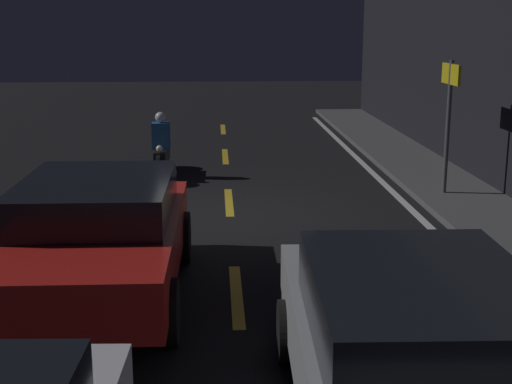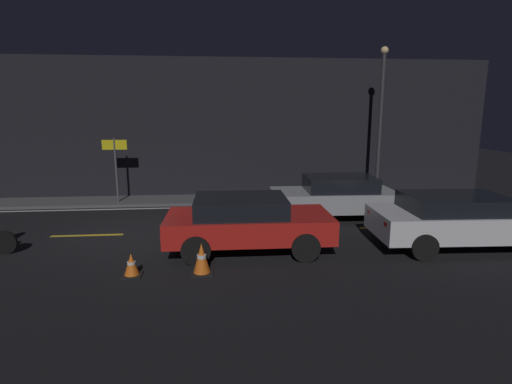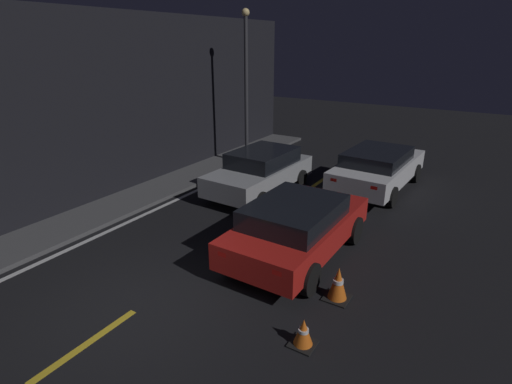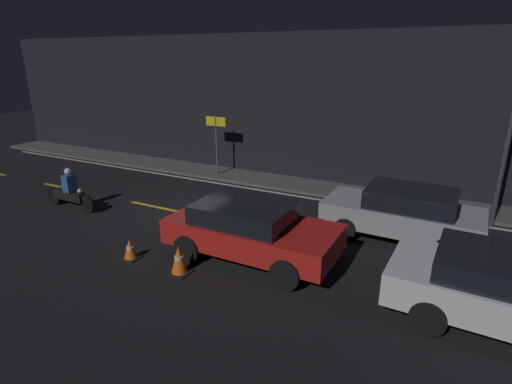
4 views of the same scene
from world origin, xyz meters
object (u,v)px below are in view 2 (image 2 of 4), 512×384
hatchback_silver (335,196)px  traffic_cone_mid (202,259)px  taxi_red (247,221)px  traffic_cone_near (131,265)px  street_lamp (381,118)px  sedan_white (460,219)px  shop_sign (115,157)px

hatchback_silver → traffic_cone_mid: 6.01m
taxi_red → traffic_cone_near: 2.98m
taxi_red → street_lamp: bearing=43.0°
hatchback_silver → traffic_cone_mid: bearing=47.5°
sedan_white → street_lamp: bearing=94.5°
traffic_cone_near → street_lamp: bearing=38.5°
hatchback_silver → shop_sign: bearing=-17.8°
taxi_red → sedan_white: taxi_red is taller
hatchback_silver → sedan_white: bearing=129.2°
shop_sign → street_lamp: street_lamp is taller
hatchback_silver → street_lamp: bearing=-136.4°
street_lamp → shop_sign: bearing=175.9°
sedan_white → street_lamp: (-0.18, 5.11, 2.49)m
taxi_red → shop_sign: bearing=129.7°
traffic_cone_mid → shop_sign: size_ratio=0.28×
traffic_cone_mid → street_lamp: (6.40, 6.28, 2.90)m
traffic_cone_mid → street_lamp: size_ratio=0.12×
taxi_red → sedan_white: size_ratio=0.90×
taxi_red → traffic_cone_mid: size_ratio=6.04×
taxi_red → hatchback_silver: 4.23m
traffic_cone_near → hatchback_silver: bearing=37.0°
traffic_cone_mid → shop_sign: shop_sign is taller
sedan_white → traffic_cone_mid: (-6.58, -1.17, -0.41)m
traffic_cone_mid → shop_sign: bearing=116.2°
hatchback_silver → traffic_cone_near: 7.13m
traffic_cone_near → traffic_cone_mid: 1.49m
traffic_cone_mid → street_lamp: 9.43m
traffic_cone_near → sedan_white: bearing=8.2°
taxi_red → street_lamp: size_ratio=0.72×
hatchback_silver → traffic_cone_mid: (-4.18, -4.30, -0.41)m
taxi_red → street_lamp: 7.62m
hatchback_silver → sedan_white: (2.39, -3.12, 0.00)m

